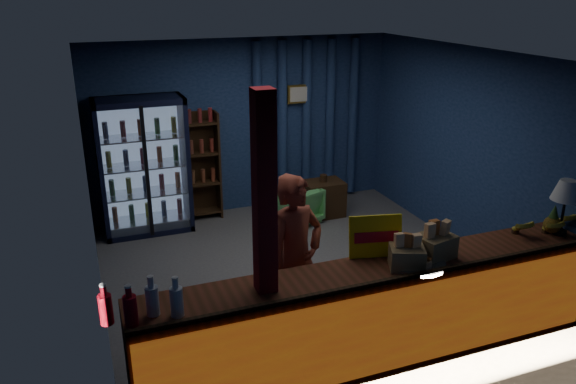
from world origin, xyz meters
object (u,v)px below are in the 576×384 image
at_px(green_chair, 297,205).
at_px(pastry_tray, 418,262).
at_px(shopkeeper, 296,259).
at_px(table_lamp, 567,192).

bearing_deg(green_chair, pastry_tray, 66.32).
relative_size(shopkeeper, table_lamp, 2.95).
distance_m(pastry_tray, table_lamp, 1.75).
height_order(green_chair, pastry_tray, pastry_tray).
distance_m(shopkeeper, pastry_tray, 1.14).
bearing_deg(green_chair, shopkeeper, 47.17).
xyz_separation_m(green_chair, table_lamp, (1.52, -3.26, 1.13)).
height_order(shopkeeper, green_chair, shopkeeper).
bearing_deg(pastry_tray, green_chair, 86.93).
height_order(shopkeeper, table_lamp, shopkeeper).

